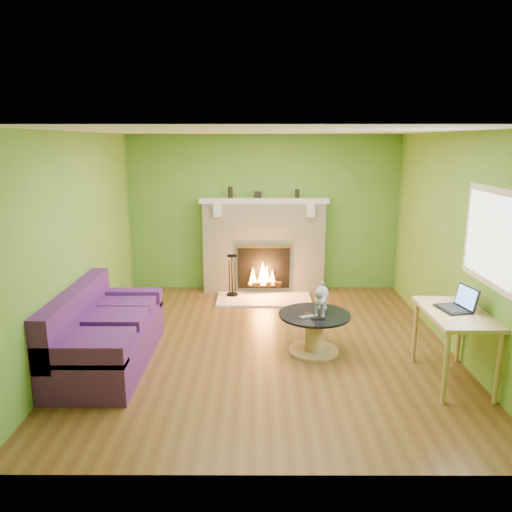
{
  "coord_description": "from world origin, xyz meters",
  "views": [
    {
      "loc": [
        -0.11,
        -5.83,
        2.5
      ],
      "look_at": [
        -0.12,
        0.4,
        1.05
      ],
      "focal_mm": 35.0,
      "sensor_mm": 36.0,
      "label": 1
    }
  ],
  "objects_px": {
    "desk": "(456,320)",
    "cat": "(321,297)",
    "coffee_table": "(314,330)",
    "sofa": "(103,335)"
  },
  "relations": [
    {
      "from": "desk",
      "to": "cat",
      "type": "bearing_deg",
      "value": 148.6
    },
    {
      "from": "coffee_table",
      "to": "desk",
      "type": "height_order",
      "value": "desk"
    },
    {
      "from": "desk",
      "to": "cat",
      "type": "distance_m",
      "value": 1.52
    },
    {
      "from": "sofa",
      "to": "desk",
      "type": "bearing_deg",
      "value": -6.24
    },
    {
      "from": "coffee_table",
      "to": "sofa",
      "type": "bearing_deg",
      "value": -172.41
    },
    {
      "from": "cat",
      "to": "sofa",
      "type": "bearing_deg",
      "value": -159.06
    },
    {
      "from": "desk",
      "to": "sofa",
      "type": "bearing_deg",
      "value": 173.76
    },
    {
      "from": "coffee_table",
      "to": "desk",
      "type": "bearing_deg",
      "value": -28.3
    },
    {
      "from": "coffee_table",
      "to": "desk",
      "type": "xyz_separation_m",
      "value": [
        1.38,
        -0.74,
        0.4
      ]
    },
    {
      "from": "desk",
      "to": "cat",
      "type": "height_order",
      "value": "cat"
    }
  ]
}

